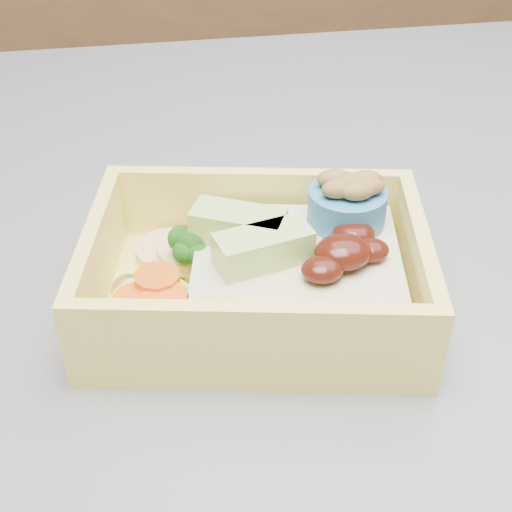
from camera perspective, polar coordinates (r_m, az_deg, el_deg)
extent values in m
cube|color=brown|center=(1.88, -3.43, 12.46)|extent=(3.20, 0.60, 0.90)
cube|color=#3C3C41|center=(0.55, 11.89, 0.47)|extent=(1.24, 0.84, 0.04)
cube|color=#F5E265|center=(0.45, 0.00, -3.58)|extent=(0.23, 0.19, 0.01)
cube|color=#F5E265|center=(0.49, 0.22, 4.28)|extent=(0.20, 0.05, 0.05)
cube|color=#F5E265|center=(0.38, -0.28, -6.90)|extent=(0.20, 0.05, 0.05)
cube|color=#F5E265|center=(0.44, 12.73, -0.79)|extent=(0.03, 0.13, 0.05)
cube|color=#F5E265|center=(0.45, -12.62, -0.38)|extent=(0.03, 0.13, 0.05)
cube|color=#BFB286|center=(0.44, 3.26, -1.60)|extent=(0.14, 0.14, 0.03)
ellipsoid|color=#340E07|center=(0.42, 6.97, 0.30)|extent=(0.04, 0.04, 0.02)
ellipsoid|color=#340E07|center=(0.44, 7.80, 1.67)|extent=(0.03, 0.03, 0.01)
ellipsoid|color=#340E07|center=(0.41, 5.33, -1.08)|extent=(0.03, 0.03, 0.01)
ellipsoid|color=#340E07|center=(0.43, 9.14, 0.47)|extent=(0.03, 0.02, 0.01)
cube|color=#AFD871|center=(0.42, 0.60, 0.68)|extent=(0.06, 0.04, 0.02)
cube|color=#AFD871|center=(0.44, -1.43, 2.46)|extent=(0.06, 0.05, 0.02)
cylinder|color=#77AC5C|center=(0.46, -4.91, -0.90)|extent=(0.01, 0.01, 0.02)
sphere|color=#1A5613|center=(0.45, -5.05, 1.18)|extent=(0.02, 0.02, 0.02)
sphere|color=#1A5613|center=(0.45, -3.83, 1.26)|extent=(0.02, 0.02, 0.02)
sphere|color=#1A5613|center=(0.45, -5.96, 1.37)|extent=(0.02, 0.02, 0.02)
sphere|color=#1A5613|center=(0.44, -4.69, 0.22)|extent=(0.02, 0.02, 0.02)
sphere|color=#1A5613|center=(0.44, -5.69, 0.32)|extent=(0.02, 0.02, 0.02)
sphere|color=#1A5613|center=(0.46, -4.90, 1.57)|extent=(0.02, 0.02, 0.02)
cylinder|color=yellow|center=(0.42, -8.20, -4.74)|extent=(0.05, 0.05, 0.02)
cylinder|color=#DD5A12|center=(0.42, -8.29, -3.02)|extent=(0.03, 0.03, 0.00)
cylinder|color=#DD5A12|center=(0.41, -9.57, -3.45)|extent=(0.03, 0.03, 0.00)
cylinder|color=#DD5A12|center=(0.40, -7.26, -3.37)|extent=(0.03, 0.03, 0.00)
cylinder|color=#DD5A12|center=(0.42, -7.93, -1.70)|extent=(0.03, 0.03, 0.00)
cylinder|color=tan|center=(0.48, -6.91, 0.35)|extent=(0.05, 0.05, 0.01)
cylinder|color=tan|center=(0.47, -5.15, 0.39)|extent=(0.05, 0.05, 0.01)
ellipsoid|color=silver|center=(0.48, -2.55, 1.52)|extent=(0.02, 0.02, 0.02)
ellipsoid|color=silver|center=(0.44, -10.10, -2.78)|extent=(0.02, 0.02, 0.02)
cylinder|color=teal|center=(0.46, 7.28, 3.95)|extent=(0.05, 0.05, 0.02)
ellipsoid|color=brown|center=(0.45, 7.45, 5.79)|extent=(0.02, 0.02, 0.01)
ellipsoid|color=brown|center=(0.45, 8.69, 6.05)|extent=(0.02, 0.02, 0.01)
ellipsoid|color=brown|center=(0.45, 6.24, 6.19)|extent=(0.02, 0.02, 0.01)
ellipsoid|color=brown|center=(0.44, 8.13, 5.17)|extent=(0.02, 0.02, 0.01)
ellipsoid|color=brown|center=(0.44, 6.63, 5.36)|extent=(0.02, 0.02, 0.01)
ellipsoid|color=brown|center=(0.45, 8.94, 5.53)|extent=(0.02, 0.02, 0.01)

